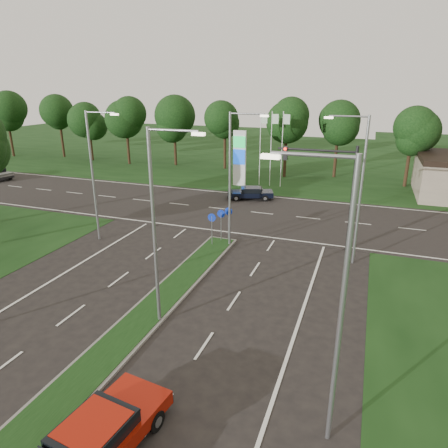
% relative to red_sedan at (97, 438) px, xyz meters
% --- Properties ---
extents(ground, '(160.00, 160.00, 0.00)m').
position_rel_red_sedan_xyz_m(ground, '(-2.61, 1.07, -0.73)').
color(ground, black).
rests_on(ground, ground).
extents(verge_far, '(160.00, 50.00, 0.02)m').
position_rel_red_sedan_xyz_m(verge_far, '(-2.61, 56.07, -0.73)').
color(verge_far, black).
rests_on(verge_far, ground).
extents(cross_road, '(160.00, 12.00, 0.02)m').
position_rel_red_sedan_xyz_m(cross_road, '(-2.61, 25.07, -0.73)').
color(cross_road, black).
rests_on(cross_road, ground).
extents(median_kerb, '(2.00, 26.00, 0.12)m').
position_rel_red_sedan_xyz_m(median_kerb, '(-2.61, 5.07, -0.67)').
color(median_kerb, slate).
rests_on(median_kerb, ground).
extents(streetlight_median_near, '(2.53, 0.22, 9.00)m').
position_rel_red_sedan_xyz_m(streetlight_median_near, '(-1.61, 7.07, 4.35)').
color(streetlight_median_near, gray).
rests_on(streetlight_median_near, ground).
extents(streetlight_median_far, '(2.53, 0.22, 9.00)m').
position_rel_red_sedan_xyz_m(streetlight_median_far, '(-1.61, 17.07, 4.35)').
color(streetlight_median_far, gray).
rests_on(streetlight_median_far, ground).
extents(streetlight_left_far, '(2.53, 0.22, 9.00)m').
position_rel_red_sedan_xyz_m(streetlight_left_far, '(-10.91, 15.07, 4.35)').
color(streetlight_left_far, gray).
rests_on(streetlight_left_far, ground).
extents(streetlight_right_far, '(2.53, 0.22, 9.00)m').
position_rel_red_sedan_xyz_m(streetlight_right_far, '(6.18, 17.07, 4.35)').
color(streetlight_right_far, gray).
rests_on(streetlight_right_far, ground).
extents(streetlight_right_near, '(2.53, 0.22, 9.00)m').
position_rel_red_sedan_xyz_m(streetlight_right_near, '(6.18, 3.07, 4.35)').
color(streetlight_right_near, gray).
rests_on(streetlight_right_near, ground).
extents(traffic_signal, '(5.10, 0.42, 7.00)m').
position_rel_red_sedan_xyz_m(traffic_signal, '(4.57, 19.06, 3.92)').
color(traffic_signal, black).
rests_on(traffic_signal, ground).
extents(median_signs, '(1.16, 1.76, 2.38)m').
position_rel_red_sedan_xyz_m(median_signs, '(-2.61, 17.47, 0.98)').
color(median_signs, gray).
rests_on(median_signs, ground).
extents(gas_pylon, '(5.80, 1.26, 8.00)m').
position_rel_red_sedan_xyz_m(gas_pylon, '(-6.40, 34.11, 2.47)').
color(gas_pylon, silver).
rests_on(gas_pylon, ground).
extents(treeline_far, '(6.00, 6.00, 9.90)m').
position_rel_red_sedan_xyz_m(treeline_far, '(-2.51, 41.00, 6.10)').
color(treeline_far, black).
rests_on(treeline_far, ground).
extents(red_sedan, '(2.61, 5.15, 1.36)m').
position_rel_red_sedan_xyz_m(red_sedan, '(0.00, 0.00, 0.00)').
color(red_sedan, '#971508').
rests_on(red_sedan, ground).
extents(navy_sedan, '(4.68, 3.10, 1.19)m').
position_rel_red_sedan_xyz_m(navy_sedan, '(-3.85, 29.07, -0.09)').
color(navy_sedan, black).
rests_on(navy_sedan, ground).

